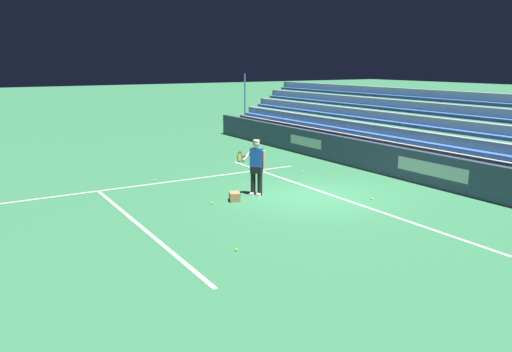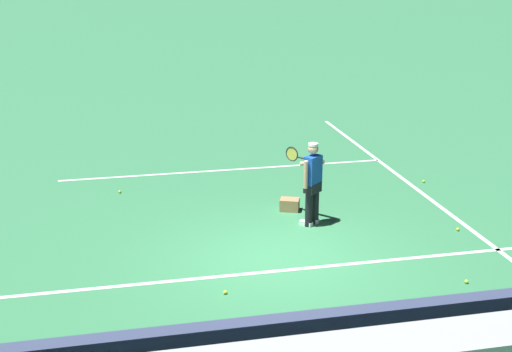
{
  "view_description": "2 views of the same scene",
  "coord_description": "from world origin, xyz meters",
  "px_view_note": "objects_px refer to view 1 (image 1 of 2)",
  "views": [
    {
      "loc": [
        -11.57,
        9.2,
        3.98
      ],
      "look_at": [
        0.72,
        1.7,
        0.7
      ],
      "focal_mm": 35.0,
      "sensor_mm": 36.0,
      "label": 1
    },
    {
      "loc": [
        -2.94,
        -11.48,
        5.41
      ],
      "look_at": [
        -0.31,
        0.46,
        1.46
      ],
      "focal_mm": 50.0,
      "sensor_mm": 36.0,
      "label": 2
    }
  ],
  "objects_px": {
    "tennis_player": "(256,167)",
    "tennis_ball_near_player": "(303,172)",
    "tennis_ball_midcourt": "(372,199)",
    "tennis_ball_on_baseline": "(155,180)",
    "tennis_ball_stray_back": "(239,174)",
    "tennis_ball_far_left": "(212,203)",
    "ball_box_cardboard": "(235,197)",
    "tennis_ball_toward_net": "(236,250)"
  },
  "relations": [
    {
      "from": "tennis_player",
      "to": "tennis_ball_near_player",
      "type": "distance_m",
      "value": 3.72
    },
    {
      "from": "tennis_ball_near_player",
      "to": "tennis_ball_midcourt",
      "type": "bearing_deg",
      "value": 173.06
    },
    {
      "from": "tennis_ball_on_baseline",
      "to": "tennis_ball_stray_back",
      "type": "height_order",
      "value": "same"
    },
    {
      "from": "tennis_ball_far_left",
      "to": "tennis_ball_near_player",
      "type": "height_order",
      "value": "same"
    },
    {
      "from": "tennis_ball_midcourt",
      "to": "tennis_ball_far_left",
      "type": "bearing_deg",
      "value": 64.22
    },
    {
      "from": "ball_box_cardboard",
      "to": "tennis_ball_far_left",
      "type": "distance_m",
      "value": 0.75
    },
    {
      "from": "tennis_ball_midcourt",
      "to": "tennis_ball_near_player",
      "type": "bearing_deg",
      "value": -6.94
    },
    {
      "from": "ball_box_cardboard",
      "to": "tennis_ball_on_baseline",
      "type": "relative_size",
      "value": 6.06
    },
    {
      "from": "tennis_ball_midcourt",
      "to": "tennis_ball_toward_net",
      "type": "distance_m",
      "value": 5.64
    },
    {
      "from": "tennis_ball_midcourt",
      "to": "tennis_ball_toward_net",
      "type": "height_order",
      "value": "same"
    },
    {
      "from": "tennis_ball_toward_net",
      "to": "tennis_ball_near_player",
      "type": "distance_m",
      "value": 8.11
    },
    {
      "from": "ball_box_cardboard",
      "to": "tennis_ball_stray_back",
      "type": "xyz_separation_m",
      "value": [
        2.97,
        -1.84,
        -0.1
      ]
    },
    {
      "from": "tennis_player",
      "to": "tennis_ball_stray_back",
      "type": "height_order",
      "value": "tennis_player"
    },
    {
      "from": "tennis_ball_midcourt",
      "to": "tennis_ball_toward_net",
      "type": "relative_size",
      "value": 1.0
    },
    {
      "from": "tennis_ball_near_player",
      "to": "tennis_ball_far_left",
      "type": "bearing_deg",
      "value": 112.56
    },
    {
      "from": "tennis_ball_on_baseline",
      "to": "tennis_ball_far_left",
      "type": "height_order",
      "value": "same"
    },
    {
      "from": "tennis_ball_midcourt",
      "to": "tennis_ball_on_baseline",
      "type": "bearing_deg",
      "value": 39.38
    },
    {
      "from": "tennis_ball_on_baseline",
      "to": "tennis_ball_far_left",
      "type": "bearing_deg",
      "value": -173.97
    },
    {
      "from": "tennis_player",
      "to": "tennis_ball_far_left",
      "type": "bearing_deg",
      "value": 96.5
    },
    {
      "from": "ball_box_cardboard",
      "to": "tennis_ball_on_baseline",
      "type": "distance_m",
      "value": 3.8
    },
    {
      "from": "tennis_ball_on_baseline",
      "to": "tennis_ball_far_left",
      "type": "distance_m",
      "value": 3.62
    },
    {
      "from": "ball_box_cardboard",
      "to": "tennis_ball_toward_net",
      "type": "height_order",
      "value": "ball_box_cardboard"
    },
    {
      "from": "tennis_ball_stray_back",
      "to": "tennis_ball_near_player",
      "type": "xyz_separation_m",
      "value": [
        -0.97,
        -2.17,
        0.0
      ]
    },
    {
      "from": "tennis_ball_toward_net",
      "to": "tennis_ball_midcourt",
      "type": "bearing_deg",
      "value": -74.59
    },
    {
      "from": "ball_box_cardboard",
      "to": "tennis_ball_far_left",
      "type": "xyz_separation_m",
      "value": [
        0.03,
        0.74,
        -0.1
      ]
    },
    {
      "from": "tennis_player",
      "to": "ball_box_cardboard",
      "type": "relative_size",
      "value": 4.29
    },
    {
      "from": "tennis_ball_stray_back",
      "to": "tennis_ball_on_baseline",
      "type": "bearing_deg",
      "value": 77.54
    },
    {
      "from": "tennis_player",
      "to": "tennis_ball_toward_net",
      "type": "relative_size",
      "value": 25.98
    },
    {
      "from": "tennis_ball_stray_back",
      "to": "tennis_player",
      "type": "bearing_deg",
      "value": 160.46
    },
    {
      "from": "tennis_ball_far_left",
      "to": "tennis_ball_on_baseline",
      "type": "bearing_deg",
      "value": 6.03
    },
    {
      "from": "tennis_player",
      "to": "ball_box_cardboard",
      "type": "height_order",
      "value": "tennis_player"
    },
    {
      "from": "tennis_ball_on_baseline",
      "to": "tennis_ball_midcourt",
      "type": "bearing_deg",
      "value": -140.62
    },
    {
      "from": "tennis_player",
      "to": "tennis_ball_near_player",
      "type": "height_order",
      "value": "tennis_player"
    },
    {
      "from": "ball_box_cardboard",
      "to": "tennis_ball_far_left",
      "type": "relative_size",
      "value": 6.06
    },
    {
      "from": "tennis_ball_midcourt",
      "to": "tennis_ball_far_left",
      "type": "height_order",
      "value": "same"
    },
    {
      "from": "ball_box_cardboard",
      "to": "tennis_ball_near_player",
      "type": "xyz_separation_m",
      "value": [
        2.01,
        -4.01,
        -0.1
      ]
    },
    {
      "from": "tennis_ball_toward_net",
      "to": "tennis_ball_on_baseline",
      "type": "bearing_deg",
      "value": -6.35
    },
    {
      "from": "tennis_ball_on_baseline",
      "to": "tennis_ball_far_left",
      "type": "relative_size",
      "value": 1.0
    },
    {
      "from": "tennis_player",
      "to": "tennis_ball_midcourt",
      "type": "height_order",
      "value": "tennis_player"
    },
    {
      "from": "tennis_ball_far_left",
      "to": "ball_box_cardboard",
      "type": "bearing_deg",
      "value": -92.44
    },
    {
      "from": "tennis_player",
      "to": "ball_box_cardboard",
      "type": "distance_m",
      "value": 1.17
    },
    {
      "from": "tennis_ball_toward_net",
      "to": "tennis_ball_near_player",
      "type": "bearing_deg",
      "value": -46.98
    }
  ]
}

